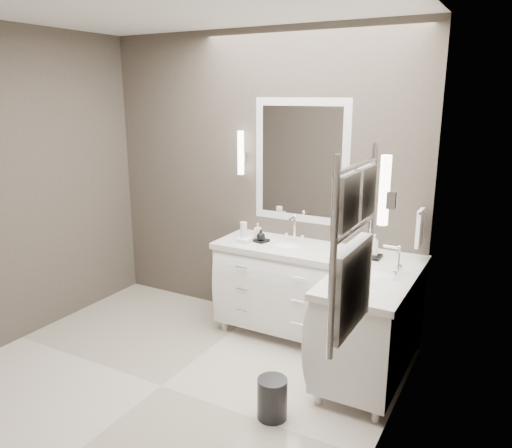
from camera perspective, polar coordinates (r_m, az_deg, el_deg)
The scene contains 19 objects.
floor at distance 4.01m, azimuth -10.76°, elevation -17.78°, with size 3.20×3.00×0.01m, color beige.
wall_back at distance 4.71m, azimuth 0.13°, elevation 5.12°, with size 3.20×0.01×2.70m, color #453D37.
wall_left at distance 4.68m, azimuth -27.02°, elevation 3.45°, with size 0.01×3.00×2.70m, color #453D37.
wall_right at distance 2.75m, azimuth 14.58°, elevation -2.30°, with size 0.01×3.00×2.70m, color #453D37.
vanity_back at distance 4.50m, azimuth 3.47°, elevation -6.81°, with size 1.24×0.59×0.97m.
vanity_right at distance 3.94m, azimuth 13.13°, elevation -10.42°, with size 0.59×1.24×0.97m.
mirror_back at distance 4.46m, azimuth 5.14°, elevation 7.14°, with size 0.90×0.02×1.10m.
mirror_right at distance 3.48m, azimuth 17.86°, elevation 4.33°, with size 0.02×0.90×1.10m.
sconce_back at distance 4.67m, azimuth -1.76°, elevation 8.04°, with size 0.06×0.06×0.40m.
sconce_right at distance 2.92m, azimuth 14.46°, elevation 3.58°, with size 0.06×0.06×0.40m.
towel_bar_corner at distance 4.11m, azimuth 18.22°, elevation -0.36°, with size 0.03×0.22×0.30m.
towel_ladder at distance 2.39m, azimuth 10.95°, elevation -3.65°, with size 0.06×0.58×0.90m.
waste_bin at distance 3.56m, azimuth 1.86°, elevation -19.29°, with size 0.20×0.20×0.29m, color black.
amenity_tray_back at distance 4.47m, azimuth 0.40°, elevation -1.84°, with size 0.15×0.11×0.02m, color black.
amenity_tray_right at distance 4.13m, azimuth 13.30°, elevation -3.65°, with size 0.11×0.15×0.02m, color black.
water_bottle at distance 4.44m, azimuth -1.44°, elevation -0.91°, with size 0.06×0.06×0.18m, color silver.
soap_bottle_a at distance 4.48m, azimuth 0.19°, elevation -0.76°, with size 0.06×0.06×0.13m, color white.
soap_bottle_b at distance 4.41m, azimuth 0.56°, elevation -1.24°, with size 0.08×0.08×0.10m, color black.
soap_bottle_c at distance 4.10m, azimuth 13.38°, elevation -2.34°, with size 0.07×0.07×0.17m, color white.
Camera 1 is at (2.22, -2.57, 2.13)m, focal length 35.00 mm.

